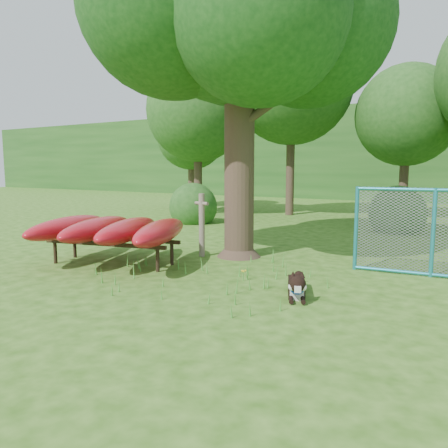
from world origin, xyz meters
The scene contains 13 objects.
ground centered at (0.00, 0.00, 0.00)m, with size 80.00×80.00×0.00m, color #285511.
wooden_post centered at (-1.18, 2.47, 0.78)m, with size 0.41×0.16×1.48m.
kayak_rack centered at (-2.35, 0.79, 0.76)m, with size 3.82×3.41×0.99m.
husky_dog centered at (1.96, 0.56, 0.18)m, with size 0.62×1.09×0.51m.
fence_section centered at (3.64, 3.12, 0.85)m, with size 2.90×0.32×2.82m.
wildflower_clump centered at (0.73, 1.01, 0.17)m, with size 0.10×0.08×0.21m.
bg_tree_a centered at (-6.50, 10.00, 4.48)m, with size 4.40×4.40×6.70m.
bg_tree_b centered at (-3.00, 12.00, 5.61)m, with size 5.20×5.20×8.22m.
bg_tree_c centered at (1.50, 13.00, 4.11)m, with size 4.00×4.00×6.12m.
bg_tree_f centered at (-9.00, 13.00, 3.73)m, with size 3.60×3.60×5.55m.
shrub_left centered at (-5.00, 7.50, 0.00)m, with size 1.80×1.80×1.80m, color #1E4C18.
shrub_mid centered at (2.00, 9.00, 0.00)m, with size 1.80×1.80×1.80m, color #1E4C18.
wooded_hillside centered at (0.00, 28.00, 3.00)m, with size 80.00×12.00×6.00m, color #1E4C18.
Camera 1 is at (4.50, -5.86, 2.07)m, focal length 35.00 mm.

